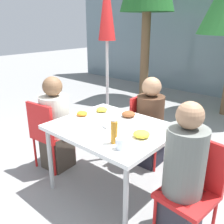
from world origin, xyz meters
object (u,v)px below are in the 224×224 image
(chair_left, at_px, (48,131))
(chair_far, at_px, (146,124))
(person_far, at_px, (150,125))
(salad_bowl, at_px, (111,124))
(closed_umbrella, at_px, (107,24))
(person_right, at_px, (183,178))
(person_left, at_px, (56,126))
(chair_right, at_px, (193,184))
(bottle, at_px, (114,132))
(drinking_cup, at_px, (120,144))

(chair_left, bearing_deg, chair_far, 44.91)
(person_far, relative_size, salad_bowl, 7.42)
(person_far, bearing_deg, salad_bowl, 0.03)
(chair_far, relative_size, closed_umbrella, 0.36)
(person_right, relative_size, closed_umbrella, 0.50)
(person_left, relative_size, chair_right, 1.33)
(person_left, xyz_separation_m, bottle, (1.07, -0.16, 0.31))
(bottle, xyz_separation_m, drinking_cup, (0.11, -0.04, -0.06))
(chair_far, bearing_deg, closed_umbrella, -107.18)
(closed_umbrella, distance_m, drinking_cup, 2.09)
(chair_far, height_order, person_far, person_far)
(chair_right, distance_m, person_right, 0.12)
(person_left, bearing_deg, bottle, -15.13)
(person_right, distance_m, person_far, 1.16)
(person_far, bearing_deg, person_left, -46.25)
(chair_left, relative_size, drinking_cup, 9.43)
(chair_far, bearing_deg, person_right, 45.56)
(person_right, xyz_separation_m, chair_far, (-0.92, 0.85, -0.07))
(chair_far, xyz_separation_m, person_far, (0.08, -0.05, 0.03))
(person_left, distance_m, bottle, 1.13)
(person_right, relative_size, person_far, 1.06)
(chair_right, relative_size, person_right, 0.72)
(chair_left, xyz_separation_m, bottle, (1.11, -0.08, 0.35))
(chair_right, xyz_separation_m, salad_bowl, (-0.88, -0.00, 0.27))
(drinking_cup, bearing_deg, person_left, 169.95)
(chair_right, xyz_separation_m, person_far, (-0.90, 0.73, 0.03))
(chair_left, relative_size, person_left, 0.75)
(person_right, distance_m, bottle, 0.66)
(person_left, height_order, bottle, person_left)
(bottle, bearing_deg, chair_far, 109.21)
(person_left, xyz_separation_m, chair_far, (0.72, 0.86, -0.04))
(person_right, bearing_deg, chair_far, -36.81)
(chair_far, bearing_deg, bottle, 17.44)
(person_left, bearing_deg, drinking_cup, -16.47)
(bottle, bearing_deg, drinking_cup, -22.85)
(person_left, bearing_deg, person_far, 39.10)
(person_right, height_order, closed_umbrella, closed_umbrella)
(chair_left, xyz_separation_m, chair_right, (1.74, 0.17, 0.00))
(person_right, height_order, bottle, person_right)
(chair_left, distance_m, salad_bowl, 0.92)
(person_left, height_order, drinking_cup, person_left)
(chair_left, height_order, person_left, person_left)
(person_right, xyz_separation_m, closed_umbrella, (-1.81, 1.10, 1.13))
(chair_left, relative_size, salad_bowl, 5.69)
(chair_left, xyz_separation_m, person_far, (0.84, 0.90, 0.03))
(chair_right, bearing_deg, salad_bowl, 6.03)
(person_far, bearing_deg, person_right, 44.55)
(chair_left, distance_m, chair_right, 1.75)
(person_left, relative_size, salad_bowl, 7.57)
(person_left, height_order, person_right, person_right)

